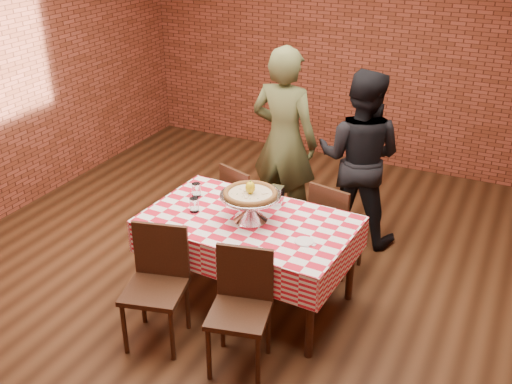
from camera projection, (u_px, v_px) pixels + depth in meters
ground at (243, 276)px, 5.32m from camera, size 6.00×6.00×0.00m
back_wall at (357, 45)px, 7.10m from camera, size 5.50×0.00×5.50m
table at (249, 260)px, 4.87m from camera, size 1.66×1.05×0.75m
tablecloth at (249, 234)px, 4.76m from camera, size 1.70×1.09×0.28m
pizza_stand at (250, 207)px, 4.64m from camera, size 0.59×0.59×0.21m
pizza at (250, 194)px, 4.59m from camera, size 0.51×0.51×0.03m
lemon at (250, 188)px, 4.57m from camera, size 0.09×0.09×0.10m
water_glass_left at (194, 205)px, 4.79m from camera, size 0.08×0.08×0.12m
water_glass_right at (196, 190)px, 5.03m from camera, size 0.08×0.08×0.12m
side_plate at (304, 242)px, 4.38m from camera, size 0.15×0.15×0.01m
sweetener_packet_a at (305, 246)px, 4.33m from camera, size 0.05×0.04×0.00m
sweetener_packet_b at (312, 244)px, 4.35m from camera, size 0.05×0.04×0.00m
condiment_caddy at (276, 195)px, 4.90m from camera, size 0.12×0.10×0.15m
chair_near_left at (154, 291)px, 4.36m from camera, size 0.51×0.51×0.90m
chair_near_right at (239, 315)px, 4.12m from camera, size 0.49×0.49×0.88m
chair_far_left at (249, 206)px, 5.60m from camera, size 0.49×0.49×0.86m
chair_far_right at (337, 225)px, 5.27m from camera, size 0.45×0.45×0.86m
diner_olive at (284, 141)px, 5.73m from camera, size 0.69×0.48×1.85m
diner_black at (359, 158)px, 5.58m from camera, size 0.84×0.67×1.68m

